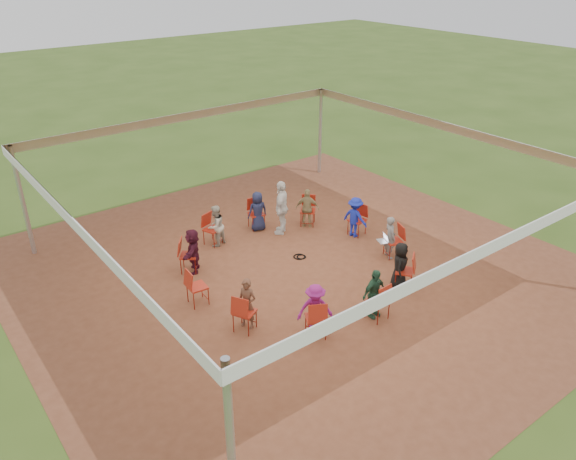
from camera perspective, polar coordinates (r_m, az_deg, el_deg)
ground at (r=14.26m, az=0.80°, el=-4.18°), size 80.00×80.00×0.00m
dirt_patch at (r=14.26m, az=0.80°, el=-4.16°), size 13.00×13.00×0.00m
tent at (r=13.20m, az=0.86°, el=4.69°), size 10.33×10.33×3.00m
chair_0 at (r=14.96m, az=10.69°, el=-1.14°), size 0.56×0.55×0.90m
chair_1 at (r=15.95m, az=7.04°, el=0.99°), size 0.52×0.50×0.90m
chair_2 at (r=16.41m, az=2.03°, el=1.95°), size 0.61×0.61×0.90m
chair_3 at (r=16.23m, az=-3.24°, el=1.63°), size 0.51×0.52×0.90m
chair_4 at (r=15.45m, az=-7.67°, el=0.06°), size 0.54×0.56×0.90m
chair_5 at (r=14.25m, az=-10.06°, el=-2.56°), size 0.60×0.60×0.90m
chair_6 at (r=12.95m, az=-9.20°, el=-5.72°), size 0.47×0.45×0.90m
chair_7 at (r=12.00m, az=-4.43°, el=-8.32°), size 0.59×0.58×0.90m
chair_8 at (r=11.80m, az=2.85°, el=-8.94°), size 0.58×0.59×0.90m
chair_9 at (r=12.46m, az=9.11°, el=-7.15°), size 0.45×0.47×0.90m
chair_10 at (r=13.66m, az=11.75°, el=-4.10°), size 0.60×0.60×0.90m
person_seated_0 at (r=14.84m, az=10.32°, el=-0.72°), size 0.41×0.50×1.17m
person_seated_1 at (r=15.80m, az=6.83°, el=1.31°), size 0.52×0.81×1.17m
person_seated_2 at (r=16.24m, az=1.99°, el=2.22°), size 0.73×0.73×1.17m
person_seated_3 at (r=16.07m, az=-3.10°, el=1.92°), size 0.63×0.44×1.17m
person_seated_4 at (r=15.32m, az=-7.35°, el=0.42°), size 0.64×0.50×1.17m
person_seated_5 at (r=14.16m, az=-9.63°, el=-2.08°), size 0.98×1.11×1.17m
person_seated_6 at (r=12.00m, az=-4.18°, el=-7.48°), size 0.45×0.51×1.17m
person_seated_7 at (r=11.82m, az=2.76°, el=-8.05°), size 0.84×0.69×1.17m
person_seated_8 at (r=12.44m, az=8.74°, el=-6.39°), size 0.70×0.39×1.17m
person_seated_9 at (r=13.60m, az=11.30°, el=-3.53°), size 0.65×0.59×1.17m
standing_person at (r=15.80m, az=-0.65°, el=2.32°), size 1.01×0.97×1.58m
cable_coil at (r=14.85m, az=1.23°, el=-2.73°), size 0.35×0.35×0.03m
laptop at (r=14.79m, az=9.74°, el=-0.92°), size 0.33×0.37×0.21m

